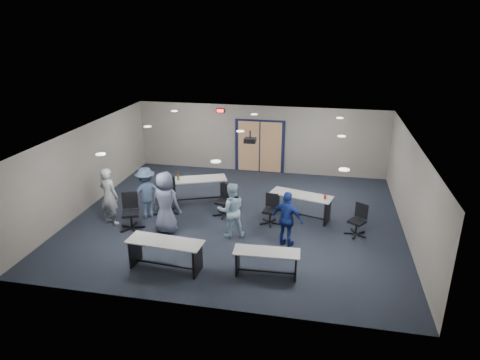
% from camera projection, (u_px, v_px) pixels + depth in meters
% --- Properties ---
extents(floor, '(10.00, 10.00, 0.00)m').
position_uv_depth(floor, '(237.00, 218.00, 13.45)').
color(floor, black).
rests_on(floor, ground).
extents(back_wall, '(10.00, 0.04, 2.70)m').
position_uv_depth(back_wall, '(260.00, 139.00, 17.10)').
color(back_wall, gray).
rests_on(back_wall, floor).
extents(front_wall, '(10.00, 0.04, 2.70)m').
position_uv_depth(front_wall, '(193.00, 252.00, 8.85)').
color(front_wall, gray).
rests_on(front_wall, floor).
extents(left_wall, '(0.04, 9.00, 2.70)m').
position_uv_depth(left_wall, '(87.00, 167.00, 13.90)').
color(left_wall, gray).
rests_on(left_wall, floor).
extents(right_wall, '(0.04, 9.00, 2.70)m').
position_uv_depth(right_wall, '(410.00, 190.00, 12.05)').
color(right_wall, gray).
rests_on(right_wall, floor).
extents(ceiling, '(10.00, 9.00, 0.04)m').
position_uv_depth(ceiling, '(237.00, 134.00, 12.50)').
color(ceiling, silver).
rests_on(ceiling, back_wall).
extents(double_door, '(2.00, 0.07, 2.20)m').
position_uv_depth(double_door, '(260.00, 147.00, 17.17)').
color(double_door, '#111533').
rests_on(double_door, back_wall).
extents(exit_sign, '(0.32, 0.07, 0.18)m').
position_uv_depth(exit_sign, '(220.00, 111.00, 16.96)').
color(exit_sign, black).
rests_on(exit_sign, back_wall).
extents(ceiling_projector, '(0.35, 0.32, 0.37)m').
position_uv_depth(ceiling_projector, '(250.00, 140.00, 13.00)').
color(ceiling_projector, black).
rests_on(ceiling_projector, ceiling).
extents(ceiling_can_lights, '(6.24, 5.74, 0.02)m').
position_uv_depth(ceiling_can_lights, '(239.00, 133.00, 12.74)').
color(ceiling_can_lights, silver).
rests_on(ceiling_can_lights, ceiling).
extents(table_front_left, '(1.94, 0.77, 0.77)m').
position_uv_depth(table_front_left, '(165.00, 250.00, 10.55)').
color(table_front_left, '#B5B3AB').
rests_on(table_front_left, floor).
extents(table_front_right, '(1.62, 0.61, 0.65)m').
position_uv_depth(table_front_right, '(267.00, 259.00, 10.32)').
color(table_front_right, '#B5B3AB').
rests_on(table_front_right, floor).
extents(table_back_left, '(2.16, 1.40, 1.14)m').
position_uv_depth(table_back_left, '(195.00, 186.00, 14.44)').
color(table_back_left, '#B5B3AB').
rests_on(table_back_left, floor).
extents(table_back_right, '(2.01, 1.12, 0.90)m').
position_uv_depth(table_back_right, '(301.00, 202.00, 13.29)').
color(table_back_right, '#B5B3AB').
rests_on(table_back_right, floor).
extents(chair_back_a, '(0.77, 0.77, 1.19)m').
position_uv_depth(chair_back_a, '(165.00, 197.00, 13.53)').
color(chair_back_a, black).
rests_on(chair_back_a, floor).
extents(chair_back_b, '(0.77, 0.77, 1.01)m').
position_uv_depth(chair_back_b, '(224.00, 201.00, 13.43)').
color(chair_back_b, black).
rests_on(chair_back_b, floor).
extents(chair_back_c, '(0.65, 0.65, 0.92)m').
position_uv_depth(chair_back_c, '(270.00, 210.00, 12.91)').
color(chair_back_c, black).
rests_on(chair_back_c, floor).
extents(chair_loose_left, '(0.90, 0.90, 1.10)m').
position_uv_depth(chair_loose_left, '(131.00, 212.00, 12.55)').
color(chair_loose_left, black).
rests_on(chair_loose_left, floor).
extents(chair_loose_right, '(0.81, 0.81, 0.93)m').
position_uv_depth(chair_loose_right, '(357.00, 220.00, 12.22)').
color(chair_loose_right, black).
rests_on(chair_loose_right, floor).
extents(person_gray, '(0.75, 0.60, 1.79)m').
position_uv_depth(person_gray, '(109.00, 196.00, 12.78)').
color(person_gray, '#9DA7AC').
rests_on(person_gray, floor).
extents(person_plaid, '(0.99, 0.74, 1.83)m').
position_uv_depth(person_plaid, '(166.00, 202.00, 12.29)').
color(person_plaid, slate).
rests_on(person_plaid, floor).
extents(person_lightblue, '(0.94, 0.84, 1.61)m').
position_uv_depth(person_lightblue, '(231.00, 210.00, 12.07)').
color(person_lightblue, '#B3D9ED').
rests_on(person_lightblue, floor).
extents(person_navy, '(1.00, 0.69, 1.58)m').
position_uv_depth(person_navy, '(287.00, 219.00, 11.56)').
color(person_navy, navy).
rests_on(person_navy, floor).
extents(person_back, '(1.21, 1.16, 1.65)m').
position_uv_depth(person_back, '(146.00, 193.00, 13.22)').
color(person_back, '#3B4E6B').
rests_on(person_back, floor).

